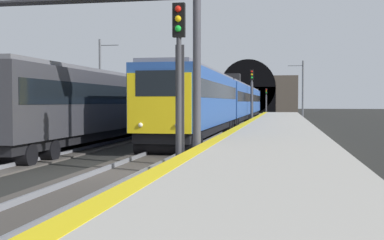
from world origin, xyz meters
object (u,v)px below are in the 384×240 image
at_px(train_main_approaching, 231,101).
at_px(overhead_signal_gantry, 73,22).
at_px(catenary_mast_near, 100,82).
at_px(railway_signal_near, 179,72).
at_px(train_adjacent_platform, 141,103).
at_px(railway_signal_far, 266,99).
at_px(catenary_mast_far, 303,90).
at_px(railway_signal_mid, 252,92).

relative_size(train_main_approaching, overhead_signal_gantry, 6.02).
relative_size(train_main_approaching, catenary_mast_near, 6.82).
bearing_deg(catenary_mast_near, railway_signal_near, -154.75).
relative_size(train_adjacent_platform, overhead_signal_gantry, 4.07).
bearing_deg(overhead_signal_gantry, train_main_approaching, -4.63).
height_order(train_main_approaching, railway_signal_near, railway_signal_near).
bearing_deg(railway_signal_far, catenary_mast_far, 10.73).
distance_m(train_adjacent_platform, railway_signal_far, 56.71).
bearing_deg(railway_signal_near, railway_signal_far, -180.00).
distance_m(railway_signal_near, overhead_signal_gantry, 5.18).
xyz_separation_m(train_adjacent_platform, catenary_mast_near, (10.89, 7.28, 2.00)).
relative_size(overhead_signal_gantry, catenary_mast_near, 1.13).
bearing_deg(catenary_mast_near, train_adjacent_platform, -146.25).
bearing_deg(overhead_signal_gantry, railway_signal_far, -3.41).
distance_m(railway_signal_far, catenary_mast_near, 47.57).
bearing_deg(train_main_approaching, railway_signal_far, 177.44).
distance_m(railway_signal_mid, railway_signal_far, 40.37).
bearing_deg(railway_signal_near, overhead_signal_gantry, -113.90).
xyz_separation_m(train_main_approaching, overhead_signal_gantry, (-31.13, 2.52, 2.86)).
bearing_deg(train_adjacent_platform, overhead_signal_gantry, -171.18).
height_order(train_adjacent_platform, railway_signal_near, railway_signal_near).
height_order(railway_signal_far, overhead_signal_gantry, overhead_signal_gantry).
bearing_deg(railway_signal_mid, railway_signal_near, 0.00).
xyz_separation_m(railway_signal_near, railway_signal_far, (75.44, 0.00, -0.33)).
relative_size(railway_signal_near, catenary_mast_far, 0.73).
distance_m(railway_signal_near, catenary_mast_far, 47.15).
bearing_deg(train_main_approaching, overhead_signal_gantry, -4.68).
bearing_deg(train_main_approaching, catenary_mast_far, 152.10).
bearing_deg(catenary_mast_far, overhead_signal_gantry, 167.69).
height_order(train_main_approaching, railway_signal_mid, railway_signal_mid).
bearing_deg(railway_signal_near, catenary_mast_far, 173.40).
distance_m(train_adjacent_platform, catenary_mast_near, 13.25).
bearing_deg(train_main_approaching, railway_signal_mid, 137.12).
relative_size(train_adjacent_platform, catenary_mast_near, 4.62).
bearing_deg(overhead_signal_gantry, railway_signal_near, -113.90).
height_order(railway_signal_mid, overhead_signal_gantry, overhead_signal_gantry).
relative_size(train_adjacent_platform, catenary_mast_far, 5.23).
distance_m(train_adjacent_platform, railway_signal_near, 20.38).
xyz_separation_m(railway_signal_mid, overhead_signal_gantry, (-33.13, 4.38, 1.88)).
distance_m(railway_signal_near, railway_signal_far, 75.44).
height_order(railway_signal_mid, catenary_mast_far, catenary_mast_far).
bearing_deg(railway_signal_far, railway_signal_near, 0.00).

